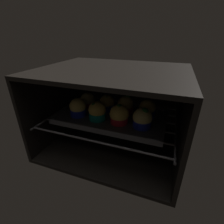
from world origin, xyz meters
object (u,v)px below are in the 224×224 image
object	(u,v)px
muffin_row0_col0	(78,108)
muffin_row0_col1	(97,111)
muffin_row1_col1	(107,104)
muffin_row1_col3	(147,109)
muffin_row1_col0	(88,101)
baking_tray	(112,117)
muffin_row1_col2	(125,105)
muffin_row0_col2	(119,115)
muffin_row0_col3	(142,119)

from	to	relation	value
muffin_row0_col0	muffin_row0_col1	bearing A→B (deg)	-2.58
muffin_row1_col1	muffin_row1_col3	size ratio (longest dim) A/B	0.93
muffin_row0_col0	muffin_row1_col0	world-z (taller)	muffin_row0_col0
baking_tray	muffin_row0_col1	xyz separation A→B (cm)	(-4.75, -4.99, 4.12)
muffin_row1_col2	muffin_row1_col3	size ratio (longest dim) A/B	1.07
muffin_row0_col2	muffin_row0_col1	bearing A→B (deg)	-178.35
muffin_row0_col0	muffin_row0_col3	size ratio (longest dim) A/B	0.95
muffin_row0_col0	muffin_row1_col3	distance (cm)	30.06
muffin_row0_col1	muffin_row0_col3	distance (cm)	18.88
muffin_row0_col2	muffin_row0_col3	distance (cm)	9.29
muffin_row0_col2	muffin_row1_col3	distance (cm)	13.43
muffin_row0_col3	muffin_row1_col0	size ratio (longest dim) A/B	1.11
muffin_row0_col0	muffin_row0_col2	size ratio (longest dim) A/B	0.96
muffin_row0_col1	muffin_row1_col1	bearing A→B (deg)	87.55
muffin_row0_col1	muffin_row0_col3	world-z (taller)	muffin_row0_col3
muffin_row0_col2	muffin_row0_col3	bearing A→B (deg)	-0.03
muffin_row1_col3	baking_tray	bearing A→B (deg)	-162.08
muffin_row1_col2	muffin_row1_col1	bearing A→B (deg)	179.48
muffin_row0_col1	muffin_row0_col3	bearing A→B (deg)	0.82
muffin_row0_col1	muffin_row1_col3	bearing A→B (deg)	26.71
muffin_row0_col2	muffin_row1_col3	xyz separation A→B (cm)	(9.61, 9.38, 0.00)
muffin_row0_col3	muffin_row1_col1	size ratio (longest dim) A/B	1.14
muffin_row0_col2	muffin_row1_col1	world-z (taller)	muffin_row0_col2
muffin_row0_col0	muffin_row1_col2	world-z (taller)	muffin_row1_col2
muffin_row1_col0	muffin_row0_col1	bearing A→B (deg)	-44.70
muffin_row0_col0	muffin_row1_col1	distance (cm)	13.74
muffin_row1_col0	muffin_row0_col2	bearing A→B (deg)	-25.49
muffin_row0_col0	muffin_row1_col0	xyz separation A→B (cm)	(-0.04, 8.92, -0.25)
muffin_row0_col2	muffin_row0_col3	xyz separation A→B (cm)	(9.29, -0.01, 0.03)
muffin_row0_col3	muffin_row0_col1	bearing A→B (deg)	-179.18
baking_tray	muffin_row1_col1	xyz separation A→B (cm)	(-4.32, 5.02, 3.66)
muffin_row1_col0	muffin_row1_col1	world-z (taller)	muffin_row1_col0
muffin_row0_col3	muffin_row1_col3	xyz separation A→B (cm)	(0.32, 9.39, -0.03)
muffin_row0_col0	muffin_row1_col3	xyz separation A→B (cm)	(28.60, 9.23, -0.05)
muffin_row0_col2	muffin_row1_col2	distance (cm)	9.65
muffin_row1_col1	muffin_row1_col2	xyz separation A→B (cm)	(8.97, -0.08, 0.52)
muffin_row1_col1	muffin_row1_col3	xyz separation A→B (cm)	(18.77, -0.35, 0.35)
muffin_row0_col3	muffin_row0_col0	bearing A→B (deg)	179.69
muffin_row0_col3	muffin_row1_col0	bearing A→B (deg)	162.23
baking_tray	muffin_row1_col3	size ratio (longest dim) A/B	5.84
muffin_row1_col0	muffin_row1_col1	distance (cm)	9.90
muffin_row1_col0	muffin_row1_col3	size ratio (longest dim) A/B	0.96
muffin_row1_col1	muffin_row1_col2	bearing A→B (deg)	-0.52
muffin_row0_col3	baking_tray	bearing A→B (deg)	161.54
muffin_row0_col2	muffin_row1_col3	bearing A→B (deg)	44.31
muffin_row0_col0	muffin_row1_col1	size ratio (longest dim) A/B	1.09
muffin_row0_col0	muffin_row1_col1	bearing A→B (deg)	44.24
muffin_row0_col0	muffin_row1_col3	world-z (taller)	muffin_row0_col0
muffin_row0_col1	muffin_row1_col2	bearing A→B (deg)	46.56
baking_tray	muffin_row1_col0	world-z (taller)	muffin_row1_col0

